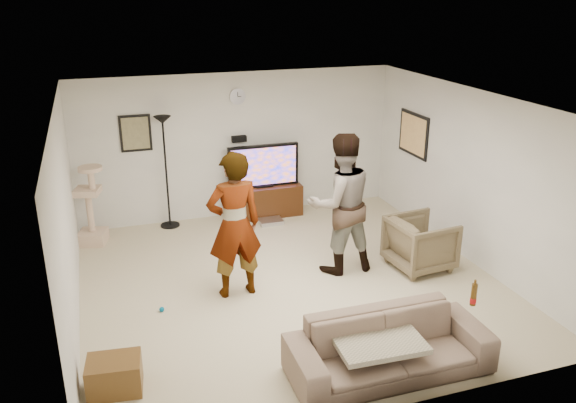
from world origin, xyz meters
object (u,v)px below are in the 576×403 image
object	(u,v)px
cat_tree	(89,205)
sofa	(389,346)
beer_bottle	(474,295)
person_right	(340,204)
tv	(263,166)
floor_lamp	(166,173)
person_left	(234,225)
armchair	(421,243)
tv_stand	(264,201)
side_table	(115,375)

from	to	relation	value
cat_tree	sofa	world-z (taller)	cat_tree
sofa	beer_bottle	world-z (taller)	beer_bottle
person_right	cat_tree	bearing A→B (deg)	-33.69
tv	cat_tree	size ratio (longest dim) A/B	0.98
floor_lamp	beer_bottle	size ratio (longest dim) A/B	7.53
person_left	sofa	size ratio (longest dim) A/B	0.92
cat_tree	person_left	world-z (taller)	person_left
cat_tree	armchair	world-z (taller)	cat_tree
floor_lamp	armchair	bearing A→B (deg)	-40.34
cat_tree	person_right	world-z (taller)	person_right
person_right	sofa	distance (m)	2.52
person_left	beer_bottle	xyz separation A→B (m)	(2.09, -2.15, -0.23)
cat_tree	person_right	distance (m)	3.93
floor_lamp	cat_tree	xyz separation A→B (m)	(-1.25, -0.32, -0.30)
floor_lamp	tv_stand	bearing A→B (deg)	-1.56
sofa	cat_tree	bearing A→B (deg)	123.57
sofa	armchair	bearing A→B (deg)	53.16
tv	sofa	distance (m)	4.76
person_right	side_table	size ratio (longest dim) A/B	3.78
person_left	side_table	bearing A→B (deg)	40.09
person_right	tv_stand	bearing A→B (deg)	-81.50
tv_stand	floor_lamp	bearing A→B (deg)	178.44
tv_stand	person_right	xyz separation A→B (m)	(0.43, -2.35, 0.73)
person_left	side_table	distance (m)	2.39
tv	sofa	xyz separation A→B (m)	(-0.03, -4.72, -0.61)
tv	person_right	xyz separation A→B (m)	(0.43, -2.35, 0.08)
sofa	floor_lamp	bearing A→B (deg)	109.51
armchair	tv	bearing A→B (deg)	24.85
armchair	floor_lamp	bearing A→B (deg)	44.38
tv_stand	beer_bottle	distance (m)	4.84
sofa	side_table	world-z (taller)	sofa
tv_stand	tv	world-z (taller)	tv
tv	armchair	bearing A→B (deg)	-59.87
beer_bottle	side_table	world-z (taller)	beer_bottle
sofa	side_table	size ratio (longest dim) A/B	4.01
beer_bottle	person_right	bearing A→B (deg)	102.44
floor_lamp	sofa	xyz separation A→B (m)	(1.62, -4.77, -0.63)
floor_lamp	side_table	world-z (taller)	floor_lamp
tv_stand	side_table	distance (m)	4.97
tv_stand	side_table	xyz separation A→B (m)	(-2.77, -4.12, -0.10)
floor_lamp	tv	bearing A→B (deg)	-1.56
tv	side_table	world-z (taller)	tv
floor_lamp	cat_tree	bearing A→B (deg)	-165.65
tv_stand	sofa	world-z (taller)	sofa
tv	floor_lamp	world-z (taller)	floor_lamp
sofa	beer_bottle	xyz separation A→B (m)	(0.98, 0.00, 0.43)
tv	person_left	world-z (taller)	person_left
tv_stand	beer_bottle	xyz separation A→B (m)	(0.95, -4.72, 0.47)
tv_stand	person_left	world-z (taller)	person_left
tv_stand	person_left	size ratio (longest dim) A/B	0.68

